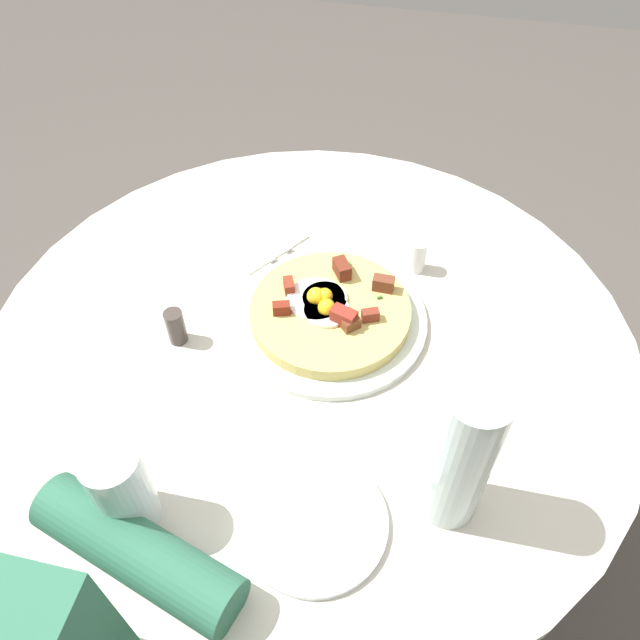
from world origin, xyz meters
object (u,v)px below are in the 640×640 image
breakfast_pizza (330,310)px  fork (255,225)px  pizza_plate (330,319)px  pepper_shaker (176,327)px  bread_plate (314,522)px  water_glass (122,489)px  water_bottle (461,456)px  salt_shaker (418,256)px  dining_table (311,399)px  knife (240,234)px

breakfast_pizza → fork: size_ratio=1.37×
pizza_plate → pepper_shaker: (-0.08, 0.22, 0.02)m
pizza_plate → breakfast_pizza: size_ratio=1.22×
pepper_shaker → bread_plate: bearing=-132.0°
pizza_plate → pepper_shaker: bearing=111.4°
fork → water_glass: (-0.55, -0.01, 0.06)m
water_bottle → salt_shaker: size_ratio=3.96×
dining_table → salt_shaker: 0.31m
fork → pepper_shaker: 0.28m
bread_plate → salt_shaker: 0.48m
water_bottle → bread_plate: bearing=112.2°
fork → pepper_shaker: bearing=115.0°
knife → dining_table: bearing=165.0°
pizza_plate → salt_shaker: (0.15, -0.12, 0.02)m
dining_table → knife: knife is taller
salt_shaker → bread_plate: bearing=171.8°
pizza_plate → knife: 0.25m
breakfast_pizza → water_glass: bearing=154.9°
salt_shaker → pepper_shaker: (-0.23, 0.33, 0.00)m
pizza_plate → salt_shaker: 0.19m
fork → salt_shaker: salt_shaker is taller
pepper_shaker → knife: bearing=-4.8°
fork → knife: same height
breakfast_pizza → salt_shaker: breakfast_pizza is taller
dining_table → bread_plate: 0.35m
dining_table → knife: size_ratio=5.50×
fork → water_bottle: water_bottle is taller
breakfast_pizza → fork: 0.26m
pizza_plate → salt_shaker: salt_shaker is taller
dining_table → breakfast_pizza: bearing=-33.6°
dining_table → water_bottle: size_ratio=4.31×
water_bottle → pepper_shaker: size_ratio=3.89×
pizza_plate → pepper_shaker: 0.23m
breakfast_pizza → salt_shaker: 0.19m
knife → breakfast_pizza: bearing=174.5°
breakfast_pizza → water_glass: size_ratio=1.83×
knife → water_bottle: (-0.42, -0.40, 0.11)m
knife → water_glass: water_glass is taller
dining_table → fork: fork is taller
bread_plate → water_glass: size_ratio=1.34×
pizza_plate → bread_plate: size_ratio=1.67×
bread_plate → salt_shaker: salt_shaker is taller
dining_table → breakfast_pizza: (0.04, -0.02, 0.20)m
pizza_plate → bread_plate: (-0.32, -0.05, -0.00)m
bread_plate → breakfast_pizza: bearing=8.6°
pizza_plate → knife: (0.16, 0.20, 0.00)m
dining_table → water_glass: water_glass is taller
dining_table → fork: 0.32m
breakfast_pizza → water_bottle: water_bottle is taller
fork → knife: bearing=90.0°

